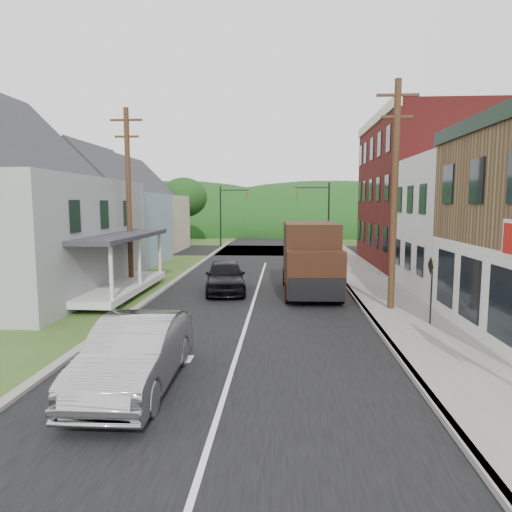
% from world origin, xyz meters
% --- Properties ---
extents(ground, '(120.00, 120.00, 0.00)m').
position_xyz_m(ground, '(0.00, 0.00, 0.00)').
color(ground, '#2D4719').
rests_on(ground, ground).
extents(road, '(9.00, 90.00, 0.02)m').
position_xyz_m(road, '(0.00, 10.00, 0.00)').
color(road, black).
rests_on(road, ground).
extents(cross_road, '(60.00, 9.00, 0.02)m').
position_xyz_m(cross_road, '(0.00, 27.00, 0.00)').
color(cross_road, black).
rests_on(cross_road, ground).
extents(sidewalk_right, '(2.80, 55.00, 0.15)m').
position_xyz_m(sidewalk_right, '(5.90, 8.00, 0.07)').
color(sidewalk_right, slate).
rests_on(sidewalk_right, ground).
extents(curb_right, '(0.20, 55.00, 0.15)m').
position_xyz_m(curb_right, '(4.55, 8.00, 0.07)').
color(curb_right, slate).
rests_on(curb_right, ground).
extents(curb_left, '(0.30, 55.00, 0.12)m').
position_xyz_m(curb_left, '(-4.65, 8.00, 0.06)').
color(curb_left, slate).
rests_on(curb_left, ground).
extents(storefront_white, '(8.00, 7.00, 6.50)m').
position_xyz_m(storefront_white, '(11.30, 7.50, 3.25)').
color(storefront_white, silver).
rests_on(storefront_white, ground).
extents(storefront_red, '(8.00, 12.00, 10.00)m').
position_xyz_m(storefront_red, '(11.30, 17.00, 5.00)').
color(storefront_red, '#5E1716').
rests_on(storefront_red, ground).
extents(house_blue, '(7.14, 8.16, 7.28)m').
position_xyz_m(house_blue, '(-11.00, 17.00, 3.69)').
color(house_blue, '#8599B5').
rests_on(house_blue, ground).
extents(house_cream, '(7.14, 8.16, 7.28)m').
position_xyz_m(house_cream, '(-11.50, 26.00, 3.69)').
color(house_cream, '#C6B399').
rests_on(house_cream, ground).
extents(utility_pole_right, '(1.60, 0.26, 9.00)m').
position_xyz_m(utility_pole_right, '(5.60, 3.50, 4.66)').
color(utility_pole_right, '#472D19').
rests_on(utility_pole_right, ground).
extents(utility_pole_left, '(1.60, 0.26, 9.00)m').
position_xyz_m(utility_pole_left, '(-6.50, 8.00, 4.66)').
color(utility_pole_left, '#472D19').
rests_on(utility_pole_left, ground).
extents(traffic_signal_right, '(2.87, 0.20, 6.00)m').
position_xyz_m(traffic_signal_right, '(4.30, 23.50, 3.76)').
color(traffic_signal_right, black).
rests_on(traffic_signal_right, ground).
extents(traffic_signal_left, '(2.87, 0.20, 6.00)m').
position_xyz_m(traffic_signal_left, '(-4.30, 30.50, 3.76)').
color(traffic_signal_left, black).
rests_on(traffic_signal_left, ground).
extents(tree_left_c, '(5.80, 5.80, 8.41)m').
position_xyz_m(tree_left_c, '(-19.00, 20.00, 5.94)').
color(tree_left_c, '#382616').
rests_on(tree_left_c, ground).
extents(tree_left_d, '(4.80, 4.80, 6.94)m').
position_xyz_m(tree_left_d, '(-9.00, 32.00, 4.88)').
color(tree_left_d, '#382616').
rests_on(tree_left_d, ground).
extents(forested_ridge, '(90.00, 30.00, 16.00)m').
position_xyz_m(forested_ridge, '(0.00, 55.00, 0.00)').
color(forested_ridge, '#153510').
rests_on(forested_ridge, ground).
extents(silver_sedan, '(1.81, 5.02, 1.65)m').
position_xyz_m(silver_sedan, '(-2.11, -4.60, 0.82)').
color(silver_sedan, '#A1A0A5').
rests_on(silver_sedan, ground).
extents(dark_sedan, '(2.45, 4.81, 1.57)m').
position_xyz_m(dark_sedan, '(-1.51, 7.01, 0.78)').
color(dark_sedan, black).
rests_on(dark_sedan, ground).
extents(delivery_van, '(2.66, 6.12, 3.39)m').
position_xyz_m(delivery_van, '(2.60, 6.90, 1.71)').
color(delivery_van, black).
rests_on(delivery_van, ground).
extents(warning_sign, '(0.10, 0.65, 2.36)m').
position_xyz_m(warning_sign, '(6.39, 1.14, 1.66)').
color(warning_sign, black).
rests_on(warning_sign, sidewalk_right).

